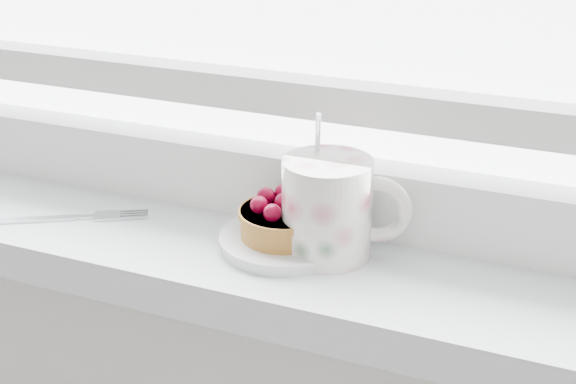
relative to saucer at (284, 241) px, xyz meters
The scene contains 4 objects.
saucer is the anchor object (origin of this frame).
raspberry_tart 0.03m from the saucer, 18.49° to the left, with size 0.09×0.09×0.05m.
floral_mug 0.06m from the saucer, ahead, with size 0.13×0.10×0.14m.
fork 0.24m from the saucer, behind, with size 0.16×0.10×0.00m.
Camera 1 is at (0.28, 1.27, 1.30)m, focal length 50.00 mm.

